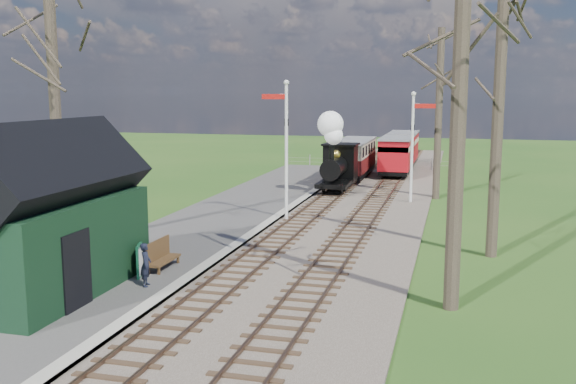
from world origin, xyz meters
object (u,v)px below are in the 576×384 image
red_carriage_a (396,155)px  red_carriage_b (403,148)px  locomotive (337,157)px  coach (354,156)px  station_shed (47,219)px  bench (160,255)px  person (146,265)px  sign_board (140,261)px  semaphore_near (285,140)px  semaphore_far (414,139)px

red_carriage_a → red_carriage_b: size_ratio=1.00×
locomotive → coach: size_ratio=0.62×
red_carriage_a → station_shed: bearing=-103.7°
bench → person: bearing=-76.5°
sign_board → bench: sign_board is taller
locomotive → coach: (0.01, 6.06, -0.55)m
coach → red_carriage_a: (2.60, 1.87, -0.03)m
red_carriage_a → bench: 25.78m
station_shed → semaphore_near: semaphore_near is taller
semaphore_far → red_carriage_b: 15.99m
semaphore_far → sign_board: size_ratio=5.73×
locomotive → semaphore_near: bearing=-95.2°
semaphore_far → person: (-6.36, -16.82, -2.52)m
sign_board → station_shed: bearing=-130.5°
semaphore_far → person: semaphore_far is taller
semaphore_near → sign_board: (-1.83, -10.02, -2.92)m
red_carriage_b → sign_board: (-5.20, -31.80, -0.79)m
bench → semaphore_far: bearing=65.6°
locomotive → sign_board: bearing=-98.0°
coach → sign_board: 24.58m
locomotive → person: locomotive is taller
bench → station_shed: bearing=-122.0°
locomotive → red_carriage_b: bearing=79.0°
red_carriage_b → sign_board: size_ratio=5.10×
station_shed → red_carriage_a: station_shed is taller
red_carriage_b → person: size_ratio=4.04×
locomotive → bench: (-2.41, -17.35, -1.45)m
red_carriage_a → sign_board: size_ratio=5.10×
coach → station_shed: bearing=-99.2°
red_carriage_a → sign_board: (-5.20, -26.30, -0.79)m
semaphore_near → red_carriage_a: size_ratio=1.22×
sign_board → bench: (0.18, 1.02, -0.07)m
red_carriage_b → station_shed: bearing=-101.5°
station_shed → semaphore_far: (8.67, 18.00, 1.08)m
semaphore_near → person: bearing=-96.4°
semaphore_far → red_carriage_a: size_ratio=1.12×
coach → person: coach is taller
locomotive → bench: locomotive is taller
red_carriage_b → bench: size_ratio=3.18×
red_carriage_a → sign_board: red_carriage_a is taller
semaphore_far → person: bearing=-110.7°
person → locomotive: bearing=-21.7°
station_shed → bench: bearing=58.0°
red_carriage_b → semaphore_far: bearing=-83.6°
semaphore_near → red_carriage_b: bearing=81.2°
sign_board → bench: 1.04m
semaphore_far → red_carriage_a: semaphore_far is taller
semaphore_far → sign_board: 17.67m
station_shed → red_carriage_a: 29.12m
coach → red_carriage_b: (2.60, 7.37, -0.03)m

